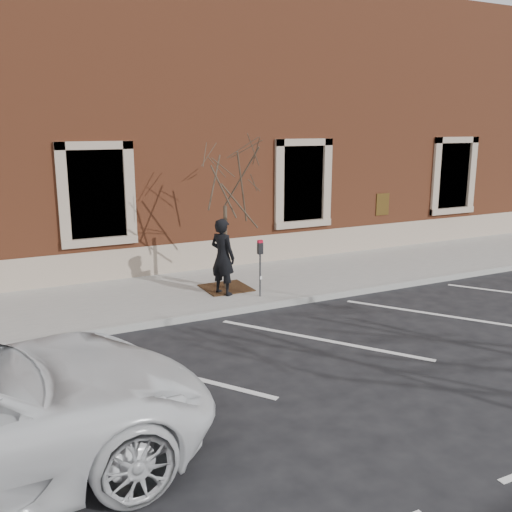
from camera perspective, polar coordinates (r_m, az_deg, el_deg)
ground at (r=13.09m, az=1.18°, el=-5.23°), size 120.00×120.00×0.00m
sidewalk_near at (r=14.57m, az=-2.03°, el=-3.02°), size 40.00×3.50×0.15m
curb_near at (r=13.02m, az=1.28°, el=-4.97°), size 40.00×0.12×0.15m
parking_stripes at (r=11.30m, az=6.43°, el=-8.29°), size 28.00×4.40×0.01m
building_civic at (r=19.62m, az=-9.60°, el=12.52°), size 40.00×8.62×8.00m
man at (r=13.41m, az=-3.35°, el=-0.08°), size 0.69×0.79×1.83m
parking_meter at (r=13.21m, az=0.41°, el=-0.16°), size 0.12×0.09×1.35m
tree_grate at (r=14.11m, az=-3.01°, el=-3.19°), size 1.10×1.10×0.03m
sapling at (r=13.62m, az=-3.14°, el=7.33°), size 2.23×2.23×3.72m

